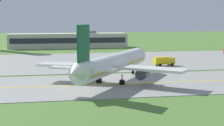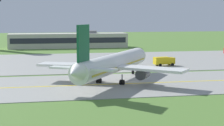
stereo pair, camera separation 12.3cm
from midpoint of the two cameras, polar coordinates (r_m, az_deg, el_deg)
ground_plane at (r=83.20m, az=3.53°, el=-3.01°), size 500.00×500.00×0.00m
taxiway_strip at (r=83.19m, az=3.53°, el=-2.97°), size 240.00×28.00×0.10m
apron_pad at (r=125.93m, az=3.04°, el=0.40°), size 140.00×52.00×0.10m
taxiway_centreline at (r=83.18m, az=3.53°, el=-2.94°), size 220.00×0.60×0.01m
airplane_lead at (r=83.27m, az=0.11°, el=-0.11°), size 29.41×35.23×12.70m
service_truck_baggage at (r=112.44m, az=7.47°, el=0.33°), size 6.23×3.00×2.60m
terminal_building at (r=175.51m, az=-6.37°, el=3.25°), size 51.81×9.71×7.56m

